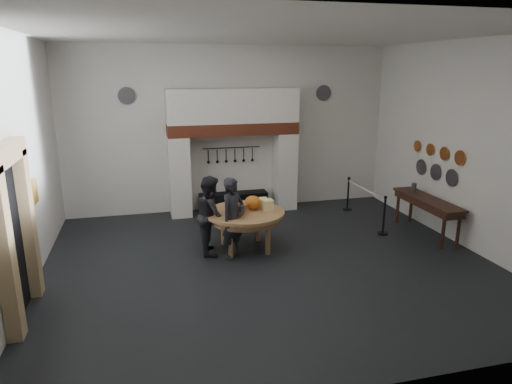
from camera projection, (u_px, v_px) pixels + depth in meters
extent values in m
cube|color=black|center=(269.00, 262.00, 9.43)|extent=(9.00, 8.00, 0.02)
cube|color=silver|center=(271.00, 33.00, 8.24)|extent=(9.00, 8.00, 0.02)
cube|color=silver|center=(231.00, 129.00, 12.58)|extent=(9.00, 0.02, 4.50)
cube|color=silver|center=(367.00, 219.00, 5.09)|extent=(9.00, 0.02, 4.50)
cube|color=silver|center=(16.00, 167.00, 7.78)|extent=(0.02, 8.00, 4.50)
cube|color=silver|center=(469.00, 146.00, 9.89)|extent=(0.02, 8.00, 4.50)
cube|color=silver|center=(180.00, 177.00, 12.21)|extent=(0.55, 0.70, 2.15)
cube|color=silver|center=(285.00, 171.00, 12.91)|extent=(0.55, 0.70, 2.15)
cube|color=#9E442B|center=(233.00, 129.00, 12.23)|extent=(3.50, 0.72, 0.32)
cube|color=silver|center=(233.00, 106.00, 12.07)|extent=(3.50, 0.70, 0.90)
cube|color=black|center=(233.00, 201.00, 12.84)|extent=(1.90, 0.45, 0.50)
cylinder|color=black|center=(231.00, 148.00, 12.63)|extent=(1.60, 0.02, 0.02)
cube|color=black|center=(11.00, 243.00, 7.11)|extent=(0.04, 1.10, 2.50)
cube|color=tan|center=(5.00, 257.00, 6.46)|extent=(0.22, 0.30, 2.60)
cube|color=tan|center=(27.00, 225.00, 7.77)|extent=(0.22, 0.30, 2.60)
cube|color=tan|center=(5.00, 154.00, 6.76)|extent=(0.22, 1.70, 0.30)
cube|color=gold|center=(34.00, 192.00, 8.71)|extent=(0.05, 0.34, 0.44)
cylinder|color=#A5784E|center=(245.00, 213.00, 9.91)|extent=(2.18, 2.18, 0.07)
ellipsoid|color=#C55D1B|center=(253.00, 203.00, 10.00)|extent=(0.36, 0.36, 0.31)
cube|color=#FFEC98|center=(268.00, 205.00, 9.94)|extent=(0.22, 0.22, 0.24)
cube|color=#F7F494|center=(263.00, 202.00, 10.22)|extent=(0.18, 0.18, 0.20)
cone|color=brown|center=(240.00, 209.00, 9.70)|extent=(0.40, 0.40, 0.22)
ellipsoid|color=#AC6D3D|center=(237.00, 204.00, 10.19)|extent=(0.31, 0.18, 0.13)
imported|color=black|center=(233.00, 218.00, 9.48)|extent=(0.75, 0.71, 1.73)
imported|color=black|center=(211.00, 215.00, 9.77)|extent=(0.69, 0.86, 1.70)
cube|color=#341C13|center=(428.00, 199.00, 10.81)|extent=(0.55, 2.20, 0.06)
cylinder|color=#49494D|center=(414.00, 188.00, 11.34)|extent=(0.12, 0.12, 0.22)
cylinder|color=#C6662D|center=(460.00, 158.00, 10.15)|extent=(0.03, 0.34, 0.34)
cylinder|color=#C6662D|center=(444.00, 154.00, 10.66)|extent=(0.03, 0.32, 0.32)
cylinder|color=#C6662D|center=(430.00, 150.00, 11.18)|extent=(0.03, 0.30, 0.30)
cylinder|color=#C6662D|center=(417.00, 146.00, 11.69)|extent=(0.03, 0.28, 0.28)
cylinder|color=#4C4C51|center=(452.00, 178.00, 10.47)|extent=(0.03, 0.40, 0.40)
cylinder|color=#4C4C51|center=(436.00, 172.00, 11.03)|extent=(0.03, 0.40, 0.40)
cylinder|color=#4C4C51|center=(421.00, 167.00, 11.59)|extent=(0.03, 0.40, 0.40)
cylinder|color=#4C4C51|center=(127.00, 96.00, 11.65)|extent=(0.44, 0.03, 0.44)
cylinder|color=#4C4C51|center=(324.00, 93.00, 12.93)|extent=(0.44, 0.03, 0.44)
cylinder|color=black|center=(384.00, 216.00, 10.93)|extent=(0.05, 0.05, 0.90)
cylinder|color=black|center=(348.00, 195.00, 12.80)|extent=(0.05, 0.05, 0.90)
cylinder|color=silver|center=(366.00, 190.00, 11.76)|extent=(0.04, 2.00, 0.04)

